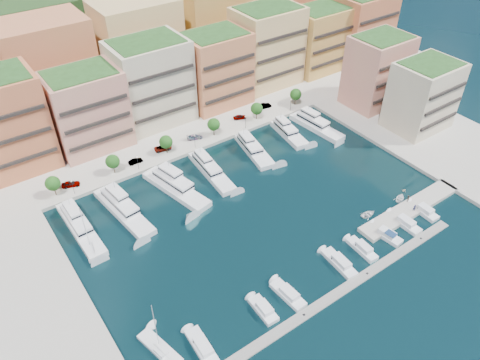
{
  "coord_description": "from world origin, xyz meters",
  "views": [
    {
      "loc": [
        -54.19,
        -67.67,
        78.67
      ],
      "look_at": [
        -1.79,
        6.17,
        6.0
      ],
      "focal_mm": 35.0,
      "sensor_mm": 36.0,
      "label": 1
    }
  ],
  "objects_px": {
    "tree_5": "(296,94)",
    "yacht_3": "(210,169)",
    "cruiser_7": "(386,235)",
    "tender_3": "(404,190)",
    "cruiser_2": "(264,310)",
    "car_2": "(163,148)",
    "tree_3": "(214,124)",
    "lamppost_1": "(137,161)",
    "lamppost_4": "(291,103)",
    "sailboat_0": "(160,349)",
    "cruiser_8": "(405,223)",
    "tree_4": "(257,109)",
    "tree_2": "(166,142)",
    "lamppost_0": "(72,185)",
    "car_4": "(240,117)",
    "yacht_6": "(315,124)",
    "cruiser_3": "(288,295)",
    "car_5": "(264,106)",
    "yacht_5": "(288,132)",
    "cruiser_0": "(202,347)",
    "tender_0": "(368,214)",
    "cruiser_6": "(362,249)",
    "tree_0": "(53,183)",
    "cruiser_5": "(340,263)",
    "person_0": "(414,208)",
    "lamppost_2": "(195,139)",
    "sailboat_2": "(92,249)",
    "lamppost_3": "(245,120)",
    "cruiser_9": "(424,211)",
    "car_1": "(135,161)",
    "yacht_1": "(122,209)",
    "tree_1": "(113,161)",
    "car_0": "(71,184)",
    "yacht_0": "(79,226)"
  },
  "relations": [
    {
      "from": "yacht_6",
      "to": "tender_0",
      "type": "xyz_separation_m",
      "value": [
        -16.53,
        -37.4,
        -0.8
      ]
    },
    {
      "from": "cruiser_7",
      "to": "tender_0",
      "type": "height_order",
      "value": "cruiser_7"
    },
    {
      "from": "cruiser_7",
      "to": "tender_3",
      "type": "bearing_deg",
      "value": 26.39
    },
    {
      "from": "lamppost_0",
      "to": "car_0",
      "type": "height_order",
      "value": "lamppost_0"
    },
    {
      "from": "tree_2",
      "to": "lamppost_1",
      "type": "relative_size",
      "value": 1.35
    },
    {
      "from": "cruiser_0",
      "to": "cruiser_6",
      "type": "distance_m",
      "value": 42.37
    },
    {
      "from": "lamppost_0",
      "to": "yacht_6",
      "type": "bearing_deg",
      "value": -8.69
    },
    {
      "from": "cruiser_8",
      "to": "yacht_6",
      "type": "bearing_deg",
      "value": 75.11
    },
    {
      "from": "tree_0",
      "to": "sailboat_2",
      "type": "distance_m",
      "value": 23.02
    },
    {
      "from": "tree_3",
      "to": "yacht_6",
      "type": "xyz_separation_m",
      "value": [
        28.67,
        -13.4,
        -3.53
      ]
    },
    {
      "from": "cruiser_7",
      "to": "cruiser_9",
      "type": "height_order",
      "value": "cruiser_7"
    },
    {
      "from": "tree_3",
      "to": "lamppost_4",
      "type": "xyz_separation_m",
      "value": [
        28.0,
        -2.3,
        -0.92
      ]
    },
    {
      "from": "sailboat_0",
      "to": "lamppost_2",
      "type": "bearing_deg",
      "value": 53.09
    },
    {
      "from": "tree_4",
      "to": "tree_2",
      "type": "bearing_deg",
      "value": 180.0
    },
    {
      "from": "tree_3",
      "to": "cruiser_7",
      "type": "bearing_deg",
      "value": -80.23
    },
    {
      "from": "tree_5",
      "to": "yacht_3",
      "type": "xyz_separation_m",
      "value": [
        -42.28,
        -13.8,
        -3.53
      ]
    },
    {
      "from": "lamppost_2",
      "to": "yacht_6",
      "type": "distance_m",
      "value": 38.4
    },
    {
      "from": "cruiser_8",
      "to": "car_4",
      "type": "xyz_separation_m",
      "value": [
        -5.05,
        61.23,
        1.15
      ]
    },
    {
      "from": "cruiser_9",
      "to": "car_1",
      "type": "xyz_separation_m",
      "value": [
        -49.54,
        58.74,
        1.11
      ]
    },
    {
      "from": "cruiser_2",
      "to": "car_2",
      "type": "bearing_deg",
      "value": 80.86
    },
    {
      "from": "cruiser_6",
      "to": "sailboat_0",
      "type": "xyz_separation_m",
      "value": [
        -48.85,
        4.37,
        -0.24
      ]
    },
    {
      "from": "cruiser_7",
      "to": "sailboat_0",
      "type": "bearing_deg",
      "value": 175.57
    },
    {
      "from": "lamppost_2",
      "to": "cruiser_7",
      "type": "xyz_separation_m",
      "value": [
        18.01,
        -55.81,
        -3.26
      ]
    },
    {
      "from": "tree_1",
      "to": "lamppost_4",
      "type": "height_order",
      "value": "tree_1"
    },
    {
      "from": "yacht_1",
      "to": "tree_1",
      "type": "bearing_deg",
      "value": 73.1
    },
    {
      "from": "lamppost_2",
      "to": "cruiser_7",
      "type": "height_order",
      "value": "lamppost_2"
    },
    {
      "from": "lamppost_4",
      "to": "car_4",
      "type": "height_order",
      "value": "lamppost_4"
    },
    {
      "from": "yacht_5",
      "to": "cruiser_0",
      "type": "distance_m",
      "value": 75.32
    },
    {
      "from": "tree_0",
      "to": "tree_2",
      "type": "xyz_separation_m",
      "value": [
        32.0,
        0.0,
        0.0
      ]
    },
    {
      "from": "cruiser_8",
      "to": "car_4",
      "type": "distance_m",
      "value": 61.44
    },
    {
      "from": "cruiser_5",
      "to": "person_0",
      "type": "distance_m",
      "value": 26.69
    },
    {
      "from": "cruiser_5",
      "to": "sailboat_0",
      "type": "bearing_deg",
      "value": 174.0
    },
    {
      "from": "tree_1",
      "to": "tender_0",
      "type": "height_order",
      "value": "tree_1"
    },
    {
      "from": "lamppost_1",
      "to": "lamppost_4",
      "type": "bearing_deg",
      "value": 0.0
    },
    {
      "from": "yacht_0",
      "to": "car_1",
      "type": "bearing_deg",
      "value": 34.77
    },
    {
      "from": "cruiser_7",
      "to": "cruiser_8",
      "type": "distance_m",
      "value": 6.77
    },
    {
      "from": "sailboat_0",
      "to": "car_1",
      "type": "xyz_separation_m",
      "value": [
        21.11,
        54.38,
        1.36
      ]
    },
    {
      "from": "cruiser_6",
      "to": "cruiser_7",
      "type": "height_order",
      "value": "cruiser_7"
    },
    {
      "from": "tree_1",
      "to": "tree_5",
      "type": "relative_size",
      "value": 1.0
    },
    {
      "from": "tree_0",
      "to": "cruiser_3",
      "type": "bearing_deg",
      "value": -63.89
    },
    {
      "from": "cruiser_3",
      "to": "car_5",
      "type": "xyz_separation_m",
      "value": [
        41.78,
        62.1,
        1.24
      ]
    },
    {
      "from": "lamppost_1",
      "to": "car_2",
      "type": "relative_size",
      "value": 0.83
    },
    {
      "from": "cruiser_2",
      "to": "cruiser_6",
      "type": "distance_m",
      "value": 28.11
    },
    {
      "from": "lamppost_0",
      "to": "car_4",
      "type": "height_order",
      "value": "lamppost_0"
    },
    {
      "from": "yacht_3",
      "to": "yacht_5",
      "type": "distance_m",
      "value": 29.54
    },
    {
      "from": "lamppost_1",
      "to": "tree_0",
      "type": "bearing_deg",
      "value": 174.03
    },
    {
      "from": "tree_1",
      "to": "sailboat_0",
      "type": "bearing_deg",
      "value": -105.22
    },
    {
      "from": "yacht_5",
      "to": "cruiser_0",
      "type": "relative_size",
      "value": 1.78
    },
    {
      "from": "cruiser_7",
      "to": "cruiser_8",
      "type": "height_order",
      "value": "cruiser_7"
    },
    {
      "from": "lamppost_3",
      "to": "car_2",
      "type": "height_order",
      "value": "lamppost_3"
    }
  ]
}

